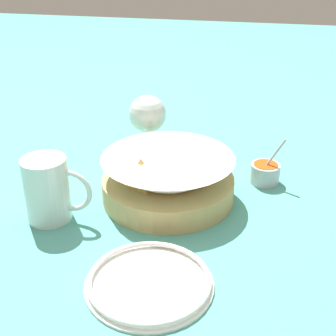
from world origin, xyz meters
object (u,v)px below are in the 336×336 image
at_px(food_basket, 168,180).
at_px(side_plate, 149,282).
at_px(wine_glass, 148,116).
at_px(beer_mug, 48,192).
at_px(sauce_cup, 265,172).

height_order(food_basket, side_plate, food_basket).
distance_m(wine_glass, side_plate, 0.46).
relative_size(wine_glass, beer_mug, 1.16).
distance_m(sauce_cup, wine_glass, 0.29).
xyz_separation_m(sauce_cup, side_plate, (-0.16, -0.36, -0.02)).
bearing_deg(sauce_cup, beer_mug, -149.70).
bearing_deg(wine_glass, beer_mug, -110.02).
bearing_deg(food_basket, beer_mug, -149.13).
bearing_deg(food_basket, wine_glass, 115.14).
bearing_deg(side_plate, food_basket, 96.08).
bearing_deg(beer_mug, food_basket, 30.87).
relative_size(wine_glass, side_plate, 0.75).
bearing_deg(sauce_cup, wine_glass, 164.31).
xyz_separation_m(food_basket, sauce_cup, (0.18, 0.10, -0.02)).
relative_size(sauce_cup, beer_mug, 0.81).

